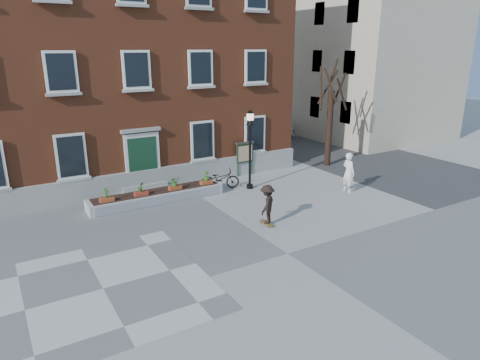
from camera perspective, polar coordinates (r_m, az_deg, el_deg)
ground at (r=14.98m, az=6.35°, el=-9.73°), size 100.00×100.00×0.00m
checker_patch at (r=13.55m, az=-17.79°, el=-13.64°), size 6.00×6.00×0.01m
bicycle at (r=21.32m, az=-2.66°, el=0.16°), size 1.99×1.39×0.99m
parked_car at (r=34.46m, az=4.39°, el=7.08°), size 1.58×4.12×1.34m
bystander at (r=21.32m, az=14.26°, el=0.99°), size 0.50×0.73×1.96m
brick_building at (r=25.27m, az=-17.41°, el=15.49°), size 18.40×10.85×12.60m
planter_assembly at (r=19.85m, az=-10.95°, el=-2.05°), size 6.20×1.12×1.15m
bare_tree at (r=25.61m, az=11.89°, el=8.00°), size 1.83×1.83×6.16m
side_street at (r=40.07m, az=10.33°, el=17.43°), size 15.20×36.00×14.50m
lamp_post at (r=20.80m, az=1.35°, el=5.55°), size 0.40×0.40×3.93m
notice_board at (r=23.28m, az=0.65°, el=3.62°), size 1.10×0.16×1.87m
skateboarder at (r=16.89m, az=3.65°, el=-3.25°), size 1.16×1.08×1.65m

